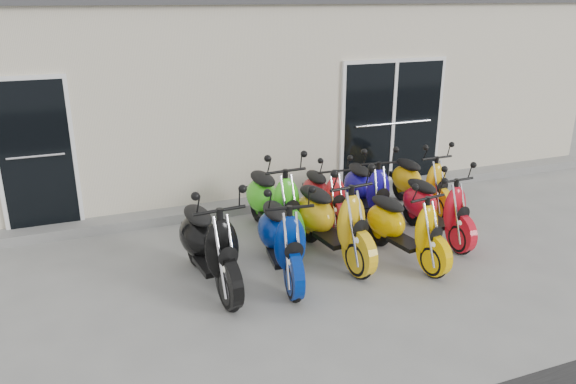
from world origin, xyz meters
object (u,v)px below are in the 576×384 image
(scooter_front_red, at_px, (437,198))
(scooter_back_red, at_px, (324,188))
(scooter_front_orange_a, at_px, (332,209))
(scooter_back_green, at_px, (273,191))
(scooter_front_black, at_px, (209,233))
(scooter_back_yellow, at_px, (421,174))
(scooter_back_blue, at_px, (368,181))
(scooter_front_blue, at_px, (282,227))
(scooter_front_orange_b, at_px, (405,217))

(scooter_front_red, distance_m, scooter_back_red, 1.64)
(scooter_front_orange_a, height_order, scooter_back_green, scooter_front_orange_a)
(scooter_front_black, bearing_deg, scooter_back_yellow, 12.98)
(scooter_back_blue, bearing_deg, scooter_back_yellow, 9.00)
(scooter_front_black, bearing_deg, scooter_front_red, -1.70)
(scooter_front_red, bearing_deg, scooter_front_blue, -174.77)
(scooter_back_blue, xyz_separation_m, scooter_back_yellow, (0.98, 0.03, -0.02))
(scooter_front_orange_a, distance_m, scooter_front_red, 1.67)
(scooter_front_black, distance_m, scooter_back_yellow, 3.96)
(scooter_front_blue, distance_m, scooter_front_orange_a, 0.83)
(scooter_front_orange_a, bearing_deg, scooter_back_green, 108.44)
(scooter_front_orange_a, bearing_deg, scooter_back_blue, 36.43)
(scooter_front_blue, distance_m, scooter_front_red, 2.48)
(scooter_front_orange_b, xyz_separation_m, scooter_back_red, (-0.45, 1.50, -0.02))
(scooter_front_orange_b, bearing_deg, scooter_back_blue, 71.92)
(scooter_front_red, height_order, scooter_back_red, scooter_front_red)
(scooter_front_orange_a, height_order, scooter_front_orange_b, scooter_front_orange_a)
(scooter_front_blue, xyz_separation_m, scooter_back_red, (1.21, 1.35, -0.07))
(scooter_front_blue, distance_m, scooter_back_blue, 2.31)
(scooter_front_black, height_order, scooter_back_red, scooter_front_black)
(scooter_front_orange_b, distance_m, scooter_back_blue, 1.47)
(scooter_back_red, distance_m, scooter_back_yellow, 1.69)
(scooter_back_red, height_order, scooter_back_yellow, scooter_back_yellow)
(scooter_front_black, relative_size, scooter_back_green, 1.01)
(scooter_front_red, bearing_deg, scooter_back_yellow, 65.82)
(scooter_back_green, bearing_deg, scooter_back_red, 5.27)
(scooter_front_red, relative_size, scooter_back_yellow, 1.00)
(scooter_front_orange_b, distance_m, scooter_back_green, 1.91)
(scooter_front_orange_b, relative_size, scooter_back_green, 0.89)
(scooter_front_blue, relative_size, scooter_front_red, 1.07)
(scooter_front_black, xyz_separation_m, scooter_front_orange_a, (1.67, 0.15, 0.01))
(scooter_front_blue, xyz_separation_m, scooter_front_orange_b, (1.66, -0.16, -0.05))
(scooter_back_yellow, bearing_deg, scooter_front_black, -162.48)
(scooter_front_blue, xyz_separation_m, scooter_back_blue, (1.91, 1.29, -0.03))
(scooter_front_red, bearing_deg, scooter_back_red, 138.47)
(scooter_front_black, distance_m, scooter_front_blue, 0.89)
(scooter_front_red, relative_size, scooter_back_green, 0.90)
(scooter_back_red, bearing_deg, scooter_front_black, -146.15)
(scooter_front_black, xyz_separation_m, scooter_front_orange_b, (2.54, -0.26, -0.08))
(scooter_front_black, height_order, scooter_front_orange_a, scooter_front_orange_a)
(scooter_front_blue, height_order, scooter_back_red, scooter_front_blue)
(scooter_front_blue, xyz_separation_m, scooter_front_orange_a, (0.79, 0.25, 0.04))
(scooter_front_orange_a, relative_size, scooter_back_red, 1.18)
(scooter_front_blue, distance_m, scooter_front_orange_b, 1.67)
(scooter_front_orange_b, xyz_separation_m, scooter_front_red, (0.80, 0.44, 0.00))
(scooter_front_blue, xyz_separation_m, scooter_back_yellow, (2.89, 1.32, -0.05))
(scooter_back_yellow, bearing_deg, scooter_front_orange_a, -153.35)
(scooter_front_orange_b, relative_size, scooter_front_red, 0.99)
(scooter_front_orange_a, bearing_deg, scooter_back_yellow, 20.40)
(scooter_front_blue, bearing_deg, scooter_front_black, -178.83)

